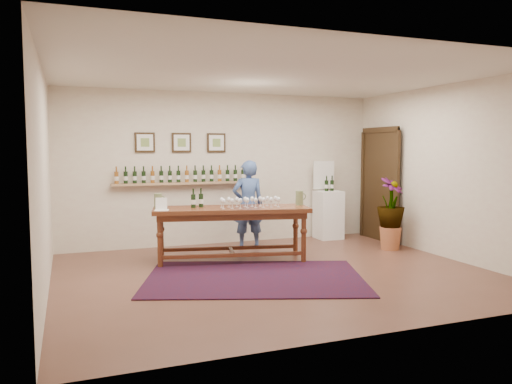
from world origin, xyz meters
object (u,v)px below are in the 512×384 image
object	(u,v)px
display_pedestal	(328,215)
person	(248,205)
tasting_table	(231,215)
potted_plant	(391,214)

from	to	relation	value
display_pedestal	person	world-z (taller)	person
tasting_table	potted_plant	distance (m)	2.90
potted_plant	tasting_table	bearing A→B (deg)	177.56
tasting_table	person	distance (m)	1.06
tasting_table	person	world-z (taller)	person
tasting_table	display_pedestal	bearing A→B (deg)	39.08
display_pedestal	potted_plant	world-z (taller)	potted_plant
tasting_table	potted_plant	world-z (taller)	potted_plant
tasting_table	person	size ratio (longest dim) A/B	1.61
display_pedestal	potted_plant	xyz separation A→B (m)	(0.49, -1.35, 0.17)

